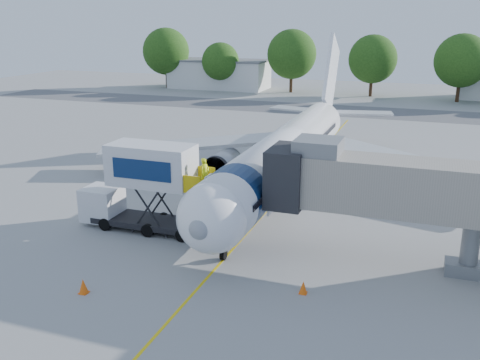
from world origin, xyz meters
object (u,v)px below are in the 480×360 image
(jet_bridge, at_px, (383,186))
(ground_tug, at_px, (128,331))
(catering_hiloader, at_px, (143,187))
(aircraft, at_px, (288,152))

(jet_bridge, bearing_deg, ground_tug, -127.30)
(catering_hiloader, bearing_deg, ground_tug, -63.67)
(jet_bridge, xyz_separation_m, catering_hiloader, (-14.25, -0.00, -1.58))
(aircraft, bearing_deg, catering_hiloader, -119.37)
(aircraft, relative_size, ground_tug, 9.92)
(jet_bridge, relative_size, ground_tug, 3.65)
(catering_hiloader, bearing_deg, aircraft, 60.63)
(jet_bridge, distance_m, ground_tug, 14.71)
(aircraft, height_order, catering_hiloader, aircraft)
(jet_bridge, height_order, ground_tug, jet_bridge)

